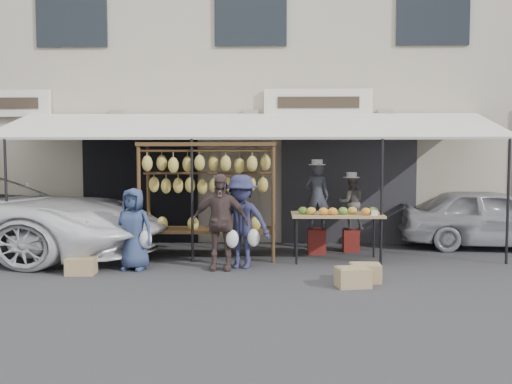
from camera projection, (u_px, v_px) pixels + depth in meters
ground_plane at (243, 276)px, 9.48m from camera, size 90.00×90.00×0.00m
shophouse at (255, 94)px, 15.70m from camera, size 24.00×6.15×7.30m
awning at (249, 127)px, 11.57m from camera, size 10.00×2.35×2.92m
banana_rack at (208, 177)px, 10.88m from camera, size 2.60×0.90×2.24m
produce_table at (337, 215)px, 10.68m from camera, size 1.70×0.90×1.04m
vendor_left at (317, 196)px, 11.48m from camera, size 0.49×0.32×1.33m
vendor_right at (351, 203)px, 11.75m from camera, size 0.57×0.46×1.11m
customer_left at (134, 229)px, 9.91m from camera, size 0.77×0.57×1.43m
customer_mid at (220, 222)px, 9.92m from camera, size 1.00×0.44×1.69m
customer_right at (241, 222)px, 10.06m from camera, size 1.20×0.89×1.66m
stool_left at (317, 241)px, 11.55m from camera, size 0.45×0.45×0.50m
stool_right at (351, 240)px, 11.81m from camera, size 0.41×0.41×0.45m
crate_near_a at (353, 277)px, 8.68m from camera, size 0.55×0.45×0.29m
crate_near_b at (365, 273)px, 9.02m from camera, size 0.49×0.38×0.29m
crate_far at (81, 266)px, 9.57m from camera, size 0.49×0.38×0.28m
sedan at (491, 218)px, 12.18m from camera, size 3.97×1.95×1.30m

